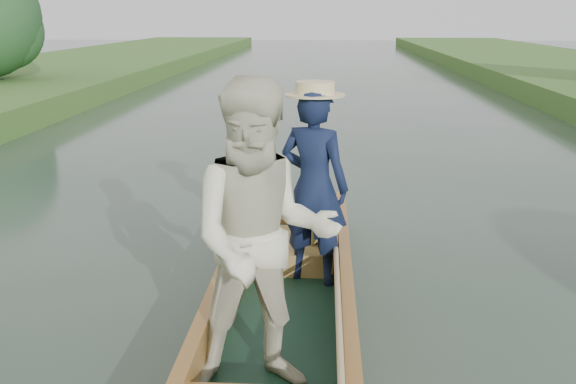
{
  "coord_description": "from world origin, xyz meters",
  "views": [
    {
      "loc": [
        0.32,
        -4.82,
        2.46
      ],
      "look_at": [
        0.0,
        0.6,
        0.95
      ],
      "focal_mm": 40.0,
      "sensor_mm": 36.0,
      "label": 1
    }
  ],
  "objects": [
    {
      "name": "ground",
      "position": [
        0.0,
        0.0,
        0.0
      ],
      "size": [
        120.0,
        120.0,
        0.0
      ],
      "primitive_type": "plane",
      "color": "#283D30",
      "rests_on": "ground"
    },
    {
      "name": "trees_far",
      "position": [
        -1.66,
        13.07,
        2.37
      ],
      "size": [
        22.85,
        4.36,
        4.13
      ],
      "color": "#47331E",
      "rests_on": "ground"
    },
    {
      "name": "punt",
      "position": [
        0.01,
        -0.34,
        0.78
      ],
      "size": [
        1.22,
        5.0,
        2.11
      ],
      "color": "black",
      "rests_on": "ground"
    }
  ]
}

